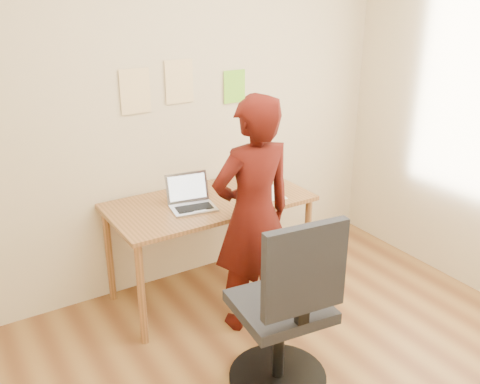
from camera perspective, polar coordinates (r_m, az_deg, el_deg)
room at (r=2.43m, az=11.23°, el=1.51°), size 3.58×3.58×2.78m
desk at (r=3.76m, az=-3.29°, el=-2.09°), size 1.40×0.70×0.74m
laptop at (r=3.61m, az=-5.26°, el=-0.84°), size 0.33×0.30×0.21m
paper_sheet at (r=3.84m, az=2.79°, el=-0.09°), size 0.28×0.35×0.00m
phone at (r=3.66m, az=1.12°, el=-1.14°), size 0.08×0.13×0.01m
wall_note_left at (r=3.69m, az=-11.11°, el=10.49°), size 0.21×0.00×0.30m
wall_note_mid at (r=3.80m, az=-6.49°, el=11.63°), size 0.21×0.00×0.30m
wall_note_right at (r=4.03m, az=-0.59°, el=11.19°), size 0.18×0.00×0.24m
office_chair at (r=2.98m, az=4.94°, el=-13.30°), size 0.57×0.57×1.09m
person at (r=3.37m, az=1.41°, el=-2.56°), size 0.58×0.39×1.56m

